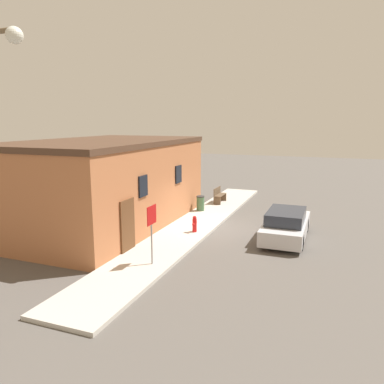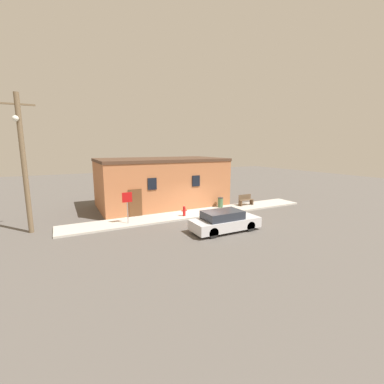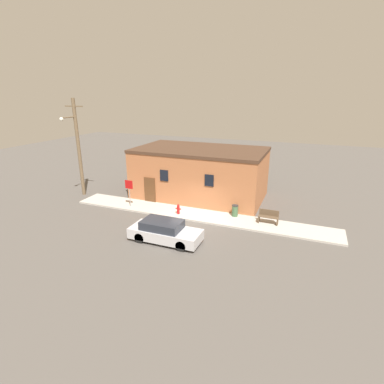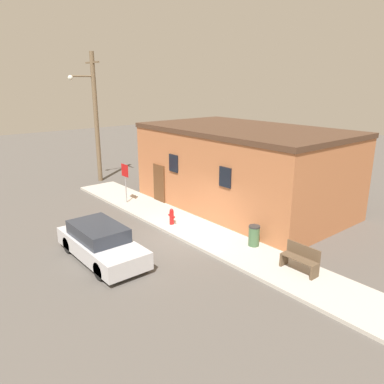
{
  "view_description": "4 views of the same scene",
  "coord_description": "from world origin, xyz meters",
  "views": [
    {
      "loc": [
        -17.0,
        -5.24,
        5.23
      ],
      "look_at": [
        -0.41,
        1.15,
        1.83
      ],
      "focal_mm": 35.0,
      "sensor_mm": 36.0,
      "label": 1
    },
    {
      "loc": [
        -9.46,
        -16.35,
        5.28
      ],
      "look_at": [
        -0.41,
        1.15,
        1.83
      ],
      "focal_mm": 24.0,
      "sensor_mm": 36.0,
      "label": 2
    },
    {
      "loc": [
        7.39,
        -18.28,
        8.77
      ],
      "look_at": [
        -0.41,
        1.15,
        1.83
      ],
      "focal_mm": 28.0,
      "sensor_mm": 36.0,
      "label": 3
    },
    {
      "loc": [
        11.94,
        -9.05,
        6.57
      ],
      "look_at": [
        -0.41,
        1.15,
        1.83
      ],
      "focal_mm": 35.0,
      "sensor_mm": 36.0,
      "label": 4
    }
  ],
  "objects": [
    {
      "name": "stop_sign",
      "position": [
        -5.57,
        0.7,
        1.64
      ],
      "size": [
        0.68,
        0.06,
        2.15
      ],
      "color": "gray",
      "rests_on": "sidewalk"
    },
    {
      "name": "utility_pole",
      "position": [
        -11.33,
        1.9,
        4.44
      ],
      "size": [
        1.8,
        1.81,
        8.4
      ],
      "color": "brown",
      "rests_on": "ground"
    },
    {
      "name": "fire_hydrant",
      "position": [
        -1.32,
        0.67,
        0.52
      ],
      "size": [
        0.43,
        0.21,
        0.77
      ],
      "color": "red",
      "rests_on": "sidewalk"
    },
    {
      "name": "parked_car",
      "position": [
        -0.42,
        -3.37,
        0.65
      ],
      "size": [
        4.47,
        1.75,
        1.34
      ],
      "color": "black",
      "rests_on": "ground"
    },
    {
      "name": "ground_plane",
      "position": [
        0.0,
        0.0,
        0.0
      ],
      "size": [
        80.0,
        80.0,
        0.0
      ],
      "primitive_type": "plane",
      "color": "#56514C"
    },
    {
      "name": "brick_building",
      "position": [
        -1.36,
        5.42,
        2.15
      ],
      "size": [
        10.95,
        6.36,
        4.3
      ],
      "color": "#B26B42",
      "rests_on": "ground"
    },
    {
      "name": "trash_bin",
      "position": [
        2.72,
        1.83,
        0.56
      ],
      "size": [
        0.47,
        0.47,
        0.86
      ],
      "color": "#426642",
      "rests_on": "sidewalk"
    },
    {
      "name": "sidewalk",
      "position": [
        0.0,
        1.15,
        0.07
      ],
      "size": [
        20.25,
        2.3,
        0.13
      ],
      "color": "#BCB7AD",
      "rests_on": "ground"
    },
    {
      "name": "bench",
      "position": [
        5.19,
        1.46,
        0.59
      ],
      "size": [
        1.35,
        0.44,
        0.95
      ],
      "color": "brown",
      "rests_on": "sidewalk"
    }
  ]
}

